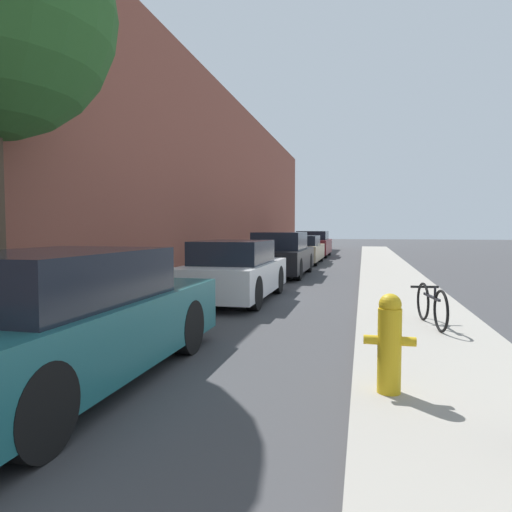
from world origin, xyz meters
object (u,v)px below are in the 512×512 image
(parked_car_maroon, at_px, (313,244))
(fire_hydrant, at_px, (390,342))
(parked_car_champagne, at_px, (300,250))
(parked_car_teal, at_px, (64,321))
(parked_car_black, at_px, (281,255))
(bicycle, at_px, (431,305))
(parked_car_white, at_px, (235,272))

(parked_car_maroon, xyz_separation_m, fire_hydrant, (3.10, -22.71, -0.13))
(parked_car_maroon, bearing_deg, parked_car_champagne, -90.27)
(parked_car_maroon, bearing_deg, parked_car_teal, -90.30)
(parked_car_teal, relative_size, parked_car_black, 0.99)
(parked_car_teal, distance_m, bicycle, 5.27)
(parked_car_black, distance_m, parked_car_maroon, 11.24)
(parked_car_champagne, distance_m, bicycle, 14.60)
(parked_car_teal, distance_m, fire_hydrant, 3.22)
(parked_car_black, bearing_deg, parked_car_teal, -90.98)
(parked_car_black, relative_size, fire_hydrant, 5.04)
(parked_car_champagne, bearing_deg, parked_car_white, -89.76)
(fire_hydrant, xyz_separation_m, bicycle, (0.79, 3.20, -0.15))
(parked_car_teal, height_order, parked_car_champagne, parked_car_teal)
(fire_hydrant, bearing_deg, parked_car_white, 118.16)
(parked_car_maroon, relative_size, fire_hydrant, 5.02)
(parked_car_white, relative_size, parked_car_champagne, 0.88)
(fire_hydrant, height_order, bicycle, fire_hydrant)
(parked_car_teal, height_order, bicycle, parked_car_teal)
(parked_car_white, relative_size, fire_hydrant, 4.42)
(parked_car_teal, height_order, parked_car_maroon, parked_car_maroon)
(parked_car_teal, bearing_deg, parked_car_champagne, 89.69)
(parked_car_champagne, xyz_separation_m, bicycle, (3.92, -14.06, -0.19))
(parked_car_white, height_order, bicycle, parked_car_white)
(parked_car_white, xyz_separation_m, parked_car_maroon, (-0.02, 16.97, 0.07))
(parked_car_black, bearing_deg, parked_car_champagne, 91.05)
(bicycle, bearing_deg, parked_car_white, 137.61)
(parked_car_champagne, bearing_deg, bicycle, -74.44)
(parked_car_white, bearing_deg, fire_hydrant, -61.84)
(parked_car_black, xyz_separation_m, parked_car_maroon, (-0.08, 11.24, 0.01))
(parked_car_black, distance_m, bicycle, 9.11)
(parked_car_teal, relative_size, fire_hydrant, 5.00)
(parked_car_teal, height_order, parked_car_black, parked_car_black)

